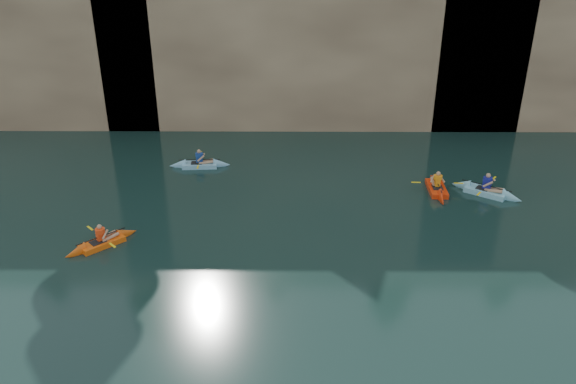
{
  "coord_description": "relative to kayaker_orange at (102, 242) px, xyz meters",
  "views": [
    {
      "loc": [
        0.8,
        -9.98,
        10.9
      ],
      "look_at": [
        0.68,
        6.73,
        3.0
      ],
      "focal_mm": 35.0,
      "sensor_mm": 36.0,
      "label": 1
    }
  ],
  "objects": [
    {
      "name": "kayaker_ltblue_mid",
      "position": [
        2.56,
        7.69,
        0.01
      ],
      "size": [
        3.08,
        2.29,
        1.16
      ],
      "rotation": [
        0.0,
        0.0,
        0.06
      ],
      "color": "#82BCD9",
      "rests_on": "ground"
    },
    {
      "name": "kayaker_red_far",
      "position": [
        13.79,
        4.96,
        0.01
      ],
      "size": [
        2.34,
        3.24,
        1.18
      ],
      "rotation": [
        0.0,
        0.0,
        1.53
      ],
      "color": "red",
      "rests_on": "ground"
    },
    {
      "name": "cliff",
      "position": [
        6.37,
        21.7,
        5.86
      ],
      "size": [
        70.0,
        16.0,
        12.0
      ],
      "primitive_type": "cube",
      "color": "tan",
      "rests_on": "ground"
    },
    {
      "name": "kayaker_ltblue_near",
      "position": [
        15.92,
        4.62,
        0.02
      ],
      "size": [
        3.04,
        2.49,
        1.26
      ],
      "rotation": [
        0.0,
        0.0,
        -0.62
      ],
      "color": "#83C6DB",
      "rests_on": "ground"
    },
    {
      "name": "cliff_slab_center",
      "position": [
        8.37,
        14.3,
        5.56
      ],
      "size": [
        24.0,
        2.4,
        11.4
      ],
      "primitive_type": "cube",
      "color": "tan",
      "rests_on": "ground"
    },
    {
      "name": "sea_cave_center",
      "position": [
        2.37,
        13.65,
        1.46
      ],
      "size": [
        3.5,
        1.0,
        3.2
      ],
      "primitive_type": "cube",
      "color": "black",
      "rests_on": "ground"
    },
    {
      "name": "sea_cave_east",
      "position": [
        16.37,
        13.65,
        2.11
      ],
      "size": [
        5.0,
        1.0,
        4.5
      ],
      "primitive_type": "cube",
      "color": "black",
      "rests_on": "ground"
    },
    {
      "name": "kayaker_orange",
      "position": [
        0.0,
        0.0,
        0.0
      ],
      "size": [
        2.56,
        2.51,
        1.11
      ],
      "rotation": [
        0.0,
        0.0,
        0.77
      ],
      "color": "#FE5E10",
      "rests_on": "ground"
    }
  ]
}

